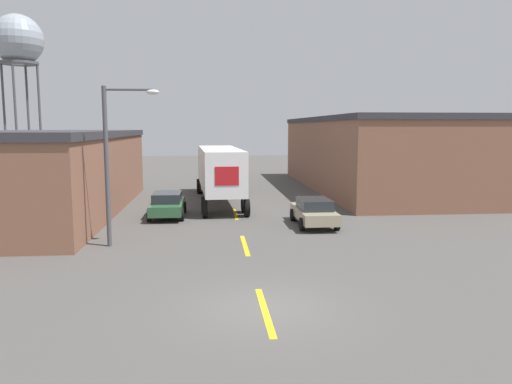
# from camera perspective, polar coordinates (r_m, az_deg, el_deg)

# --- Properties ---
(ground_plane) EXTENTS (160.00, 160.00, 0.00)m
(ground_plane) POSITION_cam_1_polar(r_m,az_deg,el_deg) (14.98, 0.91, -13.06)
(ground_plane) COLOR #4C4947
(road_centerline) EXTENTS (0.20, 20.07, 0.01)m
(road_centerline) POSITION_cam_1_polar(r_m,az_deg,el_deg) (22.44, -1.28, -6.09)
(road_centerline) COLOR gold
(road_centerline) RESTS_ON ground_plane
(warehouse_left) EXTENTS (9.21, 21.97, 5.04)m
(warehouse_left) POSITION_cam_1_polar(r_m,az_deg,el_deg) (33.26, -23.03, 2.12)
(warehouse_left) COLOR brown
(warehouse_left) RESTS_ON ground_plane
(warehouse_right) EXTENTS (10.37, 26.26, 6.10)m
(warehouse_right) POSITION_cam_1_polar(r_m,az_deg,el_deg) (43.84, 12.97, 4.35)
(warehouse_right) COLOR brown
(warehouse_right) RESTS_ON ground_plane
(semi_truck) EXTENTS (3.41, 13.99, 3.85)m
(semi_truck) POSITION_cam_1_polar(r_m,az_deg,el_deg) (35.11, -4.32, 2.65)
(semi_truck) COLOR black
(semi_truck) RESTS_ON ground_plane
(parked_car_left_far) EXTENTS (2.04, 4.62, 1.46)m
(parked_car_left_far) POSITION_cam_1_polar(r_m,az_deg,el_deg) (29.76, -10.09, -1.35)
(parked_car_left_far) COLOR #2D5B38
(parked_car_left_far) RESTS_ON ground_plane
(parked_car_right_mid) EXTENTS (2.04, 4.62, 1.46)m
(parked_car_right_mid) POSITION_cam_1_polar(r_m,az_deg,el_deg) (26.95, 6.64, -2.20)
(parked_car_right_mid) COLOR tan
(parked_car_right_mid) RESTS_ON ground_plane
(water_tower) EXTENTS (5.88, 5.88, 18.44)m
(water_tower) POSITION_cam_1_polar(r_m,az_deg,el_deg) (67.48, -25.57, 15.22)
(water_tower) COLOR #47474C
(water_tower) RESTS_ON ground_plane
(street_lamp) EXTENTS (2.44, 0.32, 7.00)m
(street_lamp) POSITION_cam_1_polar(r_m,az_deg,el_deg) (22.59, -15.97, 4.26)
(street_lamp) COLOR #4C4C51
(street_lamp) RESTS_ON ground_plane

